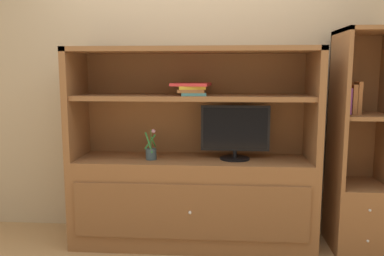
% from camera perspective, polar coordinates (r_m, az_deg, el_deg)
% --- Properties ---
extents(painted_rear_wall, '(6.00, 0.10, 2.80)m').
position_cam_1_polar(painted_rear_wall, '(3.33, 0.50, 8.70)').
color(painted_rear_wall, tan).
rests_on(painted_rear_wall, ground_plane).
extents(media_console, '(1.90, 0.52, 1.56)m').
position_cam_1_polar(media_console, '(3.11, 0.07, -8.03)').
color(media_console, brown).
rests_on(media_console, ground_plane).
extents(tv_monitor, '(0.53, 0.23, 0.42)m').
position_cam_1_polar(tv_monitor, '(3.01, 6.40, -0.57)').
color(tv_monitor, black).
rests_on(tv_monitor, media_console).
extents(potted_plant, '(0.09, 0.14, 0.24)m').
position_cam_1_polar(potted_plant, '(3.02, -6.05, -3.61)').
color(potted_plant, '#384C56').
rests_on(potted_plant, media_console).
extents(magazine_stack, '(0.31, 0.34, 0.09)m').
position_cam_1_polar(magazine_stack, '(2.98, 0.02, 5.86)').
color(magazine_stack, teal).
rests_on(magazine_stack, media_console).
extents(bookshelf_tall, '(0.42, 0.47, 1.69)m').
position_cam_1_polar(bookshelf_tall, '(3.28, 23.51, -6.76)').
color(bookshelf_tall, brown).
rests_on(bookshelf_tall, ground_plane).
extents(upright_book_row, '(0.11, 0.13, 0.24)m').
position_cam_1_polar(upright_book_row, '(3.14, 22.61, 3.92)').
color(upright_book_row, purple).
rests_on(upright_book_row, bookshelf_tall).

